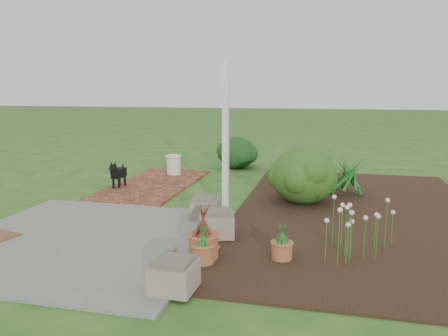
% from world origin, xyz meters
% --- Properties ---
extents(ground, '(80.00, 80.00, 0.00)m').
position_xyz_m(ground, '(0.00, 0.00, 0.00)').
color(ground, '#22571B').
rests_on(ground, ground).
extents(concrete_patio, '(3.50, 3.50, 0.04)m').
position_xyz_m(concrete_patio, '(-1.25, -1.75, 0.02)').
color(concrete_patio, slate).
rests_on(concrete_patio, ground).
extents(brick_path, '(1.60, 3.50, 0.04)m').
position_xyz_m(brick_path, '(-1.70, 1.75, 0.02)').
color(brick_path, brown).
rests_on(brick_path, ground).
extents(garden_bed, '(4.00, 7.00, 0.03)m').
position_xyz_m(garden_bed, '(2.50, 0.50, 0.01)').
color(garden_bed, black).
rests_on(garden_bed, ground).
extents(veranda_post, '(0.10, 0.10, 2.50)m').
position_xyz_m(veranda_post, '(0.30, 0.10, 1.25)').
color(veranda_post, white).
rests_on(veranda_post, ground).
extents(stone_trough_near, '(0.45, 0.45, 0.29)m').
position_xyz_m(stone_trough_near, '(0.48, -2.95, 0.18)').
color(stone_trough_near, gray).
rests_on(stone_trough_near, concrete_patio).
extents(stone_trough_mid, '(0.59, 0.59, 0.31)m').
position_xyz_m(stone_trough_mid, '(0.48, -1.23, 0.20)').
color(stone_trough_mid, gray).
rests_on(stone_trough_mid, concrete_patio).
extents(stone_trough_far, '(0.49, 0.49, 0.29)m').
position_xyz_m(stone_trough_far, '(0.07, -0.39, 0.18)').
color(stone_trough_far, '#75715B').
rests_on(stone_trough_far, concrete_patio).
extents(black_dog, '(0.19, 0.60, 0.52)m').
position_xyz_m(black_dog, '(-2.27, 1.24, 0.35)').
color(black_dog, black).
rests_on(black_dog, brick_path).
extents(cream_ceramic_urn, '(0.38, 0.38, 0.45)m').
position_xyz_m(cream_ceramic_urn, '(-1.62, 2.85, 0.26)').
color(cream_ceramic_urn, beige).
rests_on(cream_ceramic_urn, brick_path).
extents(evergreen_shrub, '(1.51, 1.51, 1.01)m').
position_xyz_m(evergreen_shrub, '(1.54, 0.99, 0.54)').
color(evergreen_shrub, '#153F14').
rests_on(evergreen_shrub, garden_bed).
extents(agapanthus_clump_back, '(1.22, 1.22, 0.87)m').
position_xyz_m(agapanthus_clump_back, '(2.34, 1.75, 0.47)').
color(agapanthus_clump_back, '#134113').
rests_on(agapanthus_clump_back, garden_bed).
extents(agapanthus_clump_front, '(1.05, 1.05, 0.84)m').
position_xyz_m(agapanthus_clump_front, '(1.80, 2.22, 0.45)').
color(agapanthus_clump_front, '#103F0D').
rests_on(agapanthus_clump_front, garden_bed).
extents(pink_flower_patch, '(1.33, 1.33, 0.69)m').
position_xyz_m(pink_flower_patch, '(2.44, -1.47, 0.37)').
color(pink_flower_patch, '#113D0F').
rests_on(pink_flower_patch, garden_bed).
extents(terracotta_pot_bronze, '(0.47, 0.47, 0.29)m').
position_xyz_m(terracotta_pot_bronze, '(0.52, -2.02, 0.18)').
color(terracotta_pot_bronze, '#985033').
rests_on(terracotta_pot_bronze, garden_bed).
extents(terracotta_pot_small_left, '(0.29, 0.29, 0.21)m').
position_xyz_m(terracotta_pot_small_left, '(1.46, -1.84, 0.14)').
color(terracotta_pot_small_left, '#A35C37').
rests_on(terracotta_pot_small_left, garden_bed).
extents(terracotta_pot_small_right, '(0.30, 0.30, 0.23)m').
position_xyz_m(terracotta_pot_small_right, '(0.56, -2.18, 0.14)').
color(terracotta_pot_small_right, '#925B31').
rests_on(terracotta_pot_small_right, garden_bed).
extents(purple_flowering_bush, '(1.20, 1.20, 0.84)m').
position_xyz_m(purple_flowering_bush, '(-0.38, 4.26, 0.42)').
color(purple_flowering_bush, black).
rests_on(purple_flowering_bush, ground).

